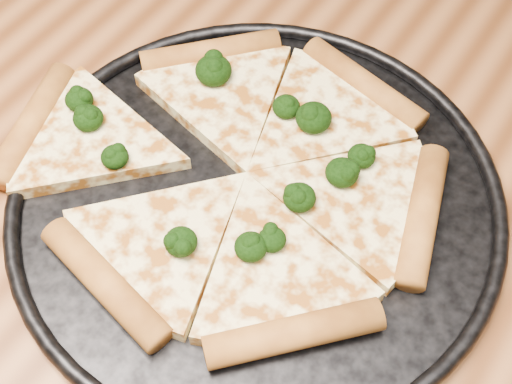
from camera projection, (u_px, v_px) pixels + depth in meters
The scene contains 4 objects.
dining_table at pixel (204, 270), 0.64m from camera, with size 1.20×0.90×0.75m.
pizza_pan at pixel (256, 198), 0.56m from camera, with size 0.38×0.38×0.02m.
pizza at pixel (237, 172), 0.56m from camera, with size 0.36×0.31×0.02m.
broccoli_florets at pixel (237, 146), 0.57m from camera, with size 0.24×0.18×0.02m.
Camera 1 is at (0.21, -0.23, 1.22)m, focal length 51.56 mm.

